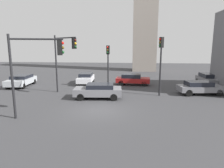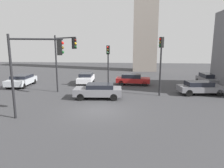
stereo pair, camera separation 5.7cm
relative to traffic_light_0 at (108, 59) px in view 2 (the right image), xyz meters
The scene contains 11 objects.
ground_plane 9.17m from the traffic_light_0, 88.33° to the right, with size 92.47×92.47×0.00m, color #38383A.
traffic_light_0 is the anchor object (origin of this frame).
traffic_light_1 6.42m from the traffic_light_0, 30.64° to the right, with size 0.49×0.44×5.70m.
traffic_light_2 10.93m from the traffic_light_0, 109.34° to the right, with size 3.37×1.17×5.59m.
traffic_light_3 5.37m from the traffic_light_0, 138.42° to the right, with size 2.90×2.15×5.96m.
car_0 10.35m from the traffic_light_0, 13.40° to the right, with size 4.62×2.38×1.35m.
car_1 11.12m from the traffic_light_0, behind, with size 2.52×4.83×1.36m.
car_2 4.54m from the traffic_light_0, 38.08° to the left, with size 4.32×2.03×1.38m.
car_3 5.61m from the traffic_light_0, 93.90° to the right, with size 4.55×2.34×1.38m.
car_4 4.92m from the traffic_light_0, 142.38° to the left, with size 2.11×4.50×1.38m.
car_5 12.95m from the traffic_light_0, 12.34° to the left, with size 1.95×4.61×1.51m.
Camera 2 is at (2.54, -14.37, 4.78)m, focal length 31.80 mm.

